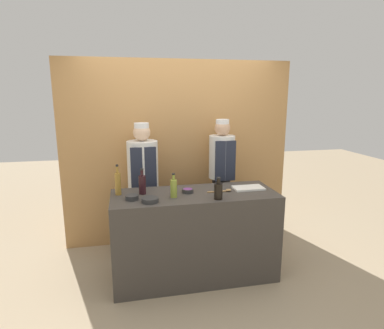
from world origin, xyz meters
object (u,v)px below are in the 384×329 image
at_px(bottle_vinegar, 118,183).
at_px(bottle_wine, 142,184).
at_px(bottle_soy, 218,191).
at_px(sauce_bowl_brown, 132,197).
at_px(wooden_spoon, 223,191).
at_px(bottle_oil, 174,188).
at_px(sauce_bowl_orange, 150,200).
at_px(sauce_bowl_purple, 188,190).
at_px(cutting_board, 248,188).
at_px(chef_left, 143,185).
at_px(chef_right, 221,178).

xyz_separation_m(bottle_vinegar, bottle_wine, (0.25, -0.02, -0.02)).
bearing_deg(bottle_wine, bottle_vinegar, 174.79).
bearing_deg(bottle_soy, bottle_wine, 155.88).
bearing_deg(sauce_bowl_brown, wooden_spoon, 3.50).
bearing_deg(bottle_oil, sauce_bowl_brown, 178.52).
height_order(sauce_bowl_orange, bottle_oil, bottle_oil).
bearing_deg(sauce_bowl_purple, cutting_board, -0.04).
distance_m(sauce_bowl_purple, bottle_soy, 0.38).
height_order(wooden_spoon, chef_left, chef_left).
bearing_deg(bottle_oil, wooden_spoon, 7.31).
bearing_deg(bottle_vinegar, bottle_wine, -5.21).
relative_size(sauce_bowl_purple, sauce_bowl_orange, 0.73).
distance_m(cutting_board, bottle_soy, 0.51).
xyz_separation_m(sauce_bowl_purple, cutting_board, (0.68, -0.00, -0.01)).
height_order(sauce_bowl_orange, bottle_soy, bottle_soy).
xyz_separation_m(cutting_board, chef_right, (-0.12, 0.63, -0.05)).
xyz_separation_m(sauce_bowl_purple, sauce_bowl_brown, (-0.58, -0.11, 0.00)).
xyz_separation_m(cutting_board, bottle_vinegar, (-1.40, 0.08, 0.11)).
bearing_deg(bottle_soy, sauce_bowl_purple, 133.34).
relative_size(sauce_bowl_brown, wooden_spoon, 0.50).
bearing_deg(chef_left, bottle_wine, -94.04).
bearing_deg(wooden_spoon, sauce_bowl_orange, -167.85).
xyz_separation_m(sauce_bowl_purple, bottle_oil, (-0.17, -0.12, 0.07)).
bearing_deg(wooden_spoon, bottle_oil, -172.69).
distance_m(sauce_bowl_brown, bottle_oil, 0.42).
bearing_deg(sauce_bowl_orange, chef_right, 40.98).
height_order(sauce_bowl_purple, sauce_bowl_orange, sauce_bowl_orange).
bearing_deg(bottle_soy, bottle_vinegar, 160.34).
distance_m(sauce_bowl_brown, bottle_vinegar, 0.25).
xyz_separation_m(chef_left, chef_right, (0.99, 0.00, 0.03)).
height_order(wooden_spoon, chef_right, chef_right).
height_order(sauce_bowl_orange, cutting_board, sauce_bowl_orange).
bearing_deg(bottle_soy, chef_left, 127.35).
height_order(cutting_board, bottle_soy, bottle_soy).
height_order(sauce_bowl_brown, cutting_board, sauce_bowl_brown).
distance_m(sauce_bowl_brown, wooden_spoon, 0.96).
height_order(bottle_wine, chef_left, chef_left).
xyz_separation_m(cutting_board, bottle_oil, (-0.85, -0.12, 0.09)).
bearing_deg(bottle_wine, sauce_bowl_brown, -124.43).
bearing_deg(bottle_wine, bottle_soy, -24.12).
bearing_deg(chef_left, cutting_board, -29.49).
bearing_deg(sauce_bowl_purple, bottle_vinegar, 173.92).
bearing_deg(bottle_wine, sauce_bowl_purple, -6.53).
xyz_separation_m(bottle_soy, chef_left, (-0.68, 0.90, -0.16)).
xyz_separation_m(sauce_bowl_purple, bottle_soy, (0.26, -0.27, 0.06)).
relative_size(sauce_bowl_purple, bottle_vinegar, 0.38).
bearing_deg(bottle_soy, chef_right, 71.08).
bearing_deg(bottle_vinegar, sauce_bowl_purple, -6.08).
bearing_deg(sauce_bowl_purple, sauce_bowl_brown, -169.16).
distance_m(sauce_bowl_brown, bottle_soy, 0.86).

